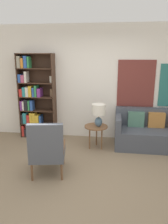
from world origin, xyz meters
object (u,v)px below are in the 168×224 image
object	(u,v)px
armchair	(47,148)
couch	(156,133)
bookshelf	(33,99)
side_table	(96,128)
table_lamp	(99,112)

from	to	relation	value
armchair	couch	size ratio (longest dim) A/B	0.54
bookshelf	side_table	xyz separation A→B (m)	(1.59, -0.51, -0.50)
armchair	side_table	size ratio (longest dim) A/B	1.91
armchair	side_table	distance (m)	1.46
couch	side_table	world-z (taller)	couch
couch	armchair	bearing A→B (deg)	-143.02
armchair	table_lamp	size ratio (longest dim) A/B	1.97
armchair	side_table	xyz separation A→B (m)	(0.72, 1.27, -0.06)
bookshelf	table_lamp	xyz separation A→B (m)	(1.64, -0.54, -0.12)
couch	side_table	size ratio (longest dim) A/B	3.57
armchair	couch	world-z (taller)	armchair
table_lamp	couch	bearing A→B (deg)	13.25
bookshelf	armchair	size ratio (longest dim) A/B	2.09
couch	table_lamp	distance (m)	1.41
bookshelf	table_lamp	world-z (taller)	bookshelf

